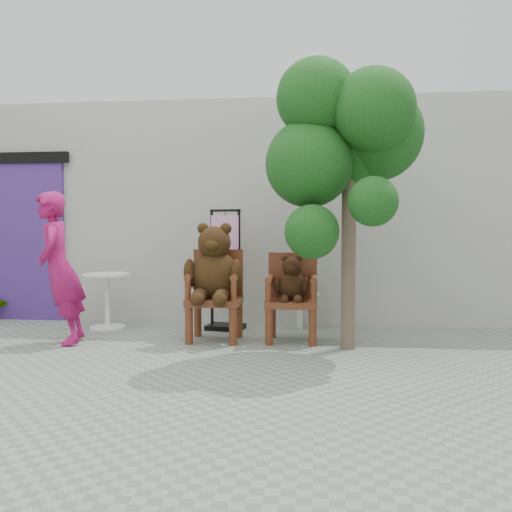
# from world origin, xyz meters

# --- Properties ---
(ground_plane) EXTENTS (60.00, 60.00, 0.00)m
(ground_plane) POSITION_xyz_m (0.00, 0.00, 0.00)
(ground_plane) COLOR gray
(ground_plane) RESTS_ON ground
(back_wall) EXTENTS (9.00, 1.00, 3.00)m
(back_wall) POSITION_xyz_m (0.00, 3.10, 1.50)
(back_wall) COLOR #A9A89E
(back_wall) RESTS_ON ground
(doorway) EXTENTS (1.40, 0.11, 2.33)m
(doorway) POSITION_xyz_m (-3.00, 2.58, 1.16)
(doorway) COLOR #462878
(doorway) RESTS_ON ground
(chair_big) EXTENTS (0.66, 0.70, 1.34)m
(chair_big) POSITION_xyz_m (-0.07, 1.44, 0.75)
(chair_big) COLOR #4D2210
(chair_big) RESTS_ON ground
(chair_small) EXTENTS (0.57, 0.53, 1.00)m
(chair_small) POSITION_xyz_m (0.81, 1.52, 0.59)
(chair_small) COLOR #4D2210
(chair_small) RESTS_ON ground
(person) EXTENTS (0.56, 0.70, 1.67)m
(person) POSITION_xyz_m (-1.72, 1.08, 0.83)
(person) COLOR #9C1353
(person) RESTS_ON ground
(cafe_table) EXTENTS (0.60, 0.60, 0.70)m
(cafe_table) POSITION_xyz_m (-1.57, 2.03, 0.44)
(cafe_table) COLOR white
(cafe_table) RESTS_ON ground
(display_stand) EXTENTS (0.50, 0.42, 1.51)m
(display_stand) POSITION_xyz_m (-0.06, 2.14, 0.58)
(display_stand) COLOR black
(display_stand) RESTS_ON ground
(stool_bucket) EXTENTS (0.32, 0.32, 1.45)m
(stool_bucket) POSITION_xyz_m (0.95, 2.35, 0.64)
(stool_bucket) COLOR white
(stool_bucket) RESTS_ON ground
(tree) EXTENTS (1.65, 1.47, 3.01)m
(tree) POSITION_xyz_m (1.37, 1.18, 2.18)
(tree) COLOR #4B3B2D
(tree) RESTS_ON ground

